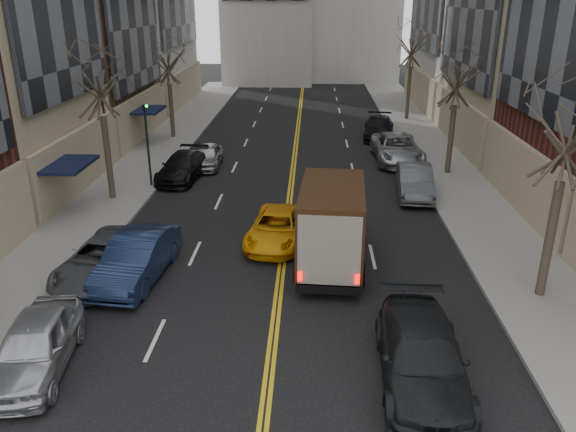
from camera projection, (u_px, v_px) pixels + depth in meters
name	position (u px, v px, depth m)	size (l,w,h in m)	color
sidewalk_left	(148.00, 160.00, 34.48)	(4.00, 66.00, 0.15)	slate
sidewalk_right	(443.00, 164.00, 33.77)	(4.00, 66.00, 0.15)	slate
tree_lf_mid	(97.00, 64.00, 25.57)	(3.20, 3.20, 8.91)	#382D23
tree_lf_far	(167.00, 51.00, 37.87)	(3.20, 3.20, 8.12)	#382D23
tree_rt_near	(574.00, 106.00, 16.57)	(3.20, 3.20, 8.71)	#382D23
tree_rt_mid	(459.00, 63.00, 29.69)	(3.20, 3.20, 8.32)	#382D23
tree_rt_far	(413.00, 34.00, 43.42)	(3.20, 3.20, 9.11)	#382D23
traffic_signal	(147.00, 136.00, 28.76)	(0.29, 0.26, 4.70)	black
ups_truck	(332.00, 224.00, 20.68)	(2.73, 6.08, 3.26)	black
observer_sedan	(422.00, 357.00, 14.55)	(2.40, 5.44, 1.55)	black
taxi	(277.00, 228.00, 22.98)	(2.14, 4.64, 1.29)	orange
pedestrian	(337.00, 243.00, 21.12)	(0.60, 0.40, 1.65)	black
parked_lf_a	(35.00, 345.00, 15.05)	(1.78, 4.44, 1.51)	#B4B7BC
parked_lf_b	(137.00, 258.00, 19.93)	(1.72, 4.93, 1.62)	#121E39
parked_lf_c	(105.00, 258.00, 20.13)	(2.36, 5.13, 1.43)	#46494E
parked_lf_d	(183.00, 167.00, 30.96)	(1.99, 4.89, 1.42)	black
parked_lf_e	(207.00, 156.00, 33.14)	(1.60, 3.97, 1.35)	#96999D
parked_rt_a	(415.00, 181.00, 28.32)	(1.63, 4.68, 1.54)	#474A4E
parked_rt_b	(397.00, 148.00, 34.21)	(2.71, 5.88, 1.64)	#9FA2A6
parked_rt_c	(379.00, 128.00, 39.98)	(2.06, 5.06, 1.47)	black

